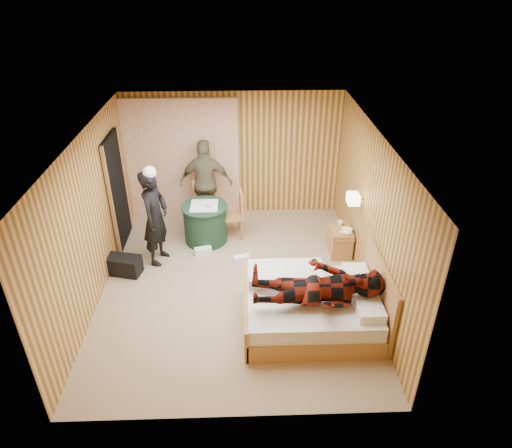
{
  "coord_description": "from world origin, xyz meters",
  "views": [
    {
      "loc": [
        0.15,
        -5.95,
        4.62
      ],
      "look_at": [
        0.36,
        0.13,
        1.05
      ],
      "focal_mm": 32.0,
      "sensor_mm": 36.0,
      "label": 1
    }
  ],
  "objects_px": {
    "bed": "(312,306)",
    "man_at_table": "(206,183)",
    "chair_near": "(235,211)",
    "duffel_bag": "(124,265)",
    "chair_far": "(205,199)",
    "woman_standing": "(155,218)",
    "nightstand": "(340,241)",
    "man_on_bed": "(319,280)",
    "wall_lamp": "(353,199)",
    "round_table": "(205,223)"
  },
  "relations": [
    {
      "from": "wall_lamp",
      "to": "bed",
      "type": "bearing_deg",
      "value": -119.76
    },
    {
      "from": "wall_lamp",
      "to": "man_on_bed",
      "type": "relative_size",
      "value": 0.15
    },
    {
      "from": "bed",
      "to": "nightstand",
      "type": "distance_m",
      "value": 1.92
    },
    {
      "from": "duffel_bag",
      "to": "woman_standing",
      "type": "xyz_separation_m",
      "value": [
        0.54,
        0.37,
        0.69
      ]
    },
    {
      "from": "nightstand",
      "to": "chair_near",
      "type": "xyz_separation_m",
      "value": [
        -1.86,
        0.65,
        0.28
      ]
    },
    {
      "from": "bed",
      "to": "man_on_bed",
      "type": "height_order",
      "value": "man_on_bed"
    },
    {
      "from": "wall_lamp",
      "to": "round_table",
      "type": "height_order",
      "value": "wall_lamp"
    },
    {
      "from": "chair_near",
      "to": "man_at_table",
      "type": "bearing_deg",
      "value": -140.76
    },
    {
      "from": "wall_lamp",
      "to": "chair_near",
      "type": "distance_m",
      "value": 2.29
    },
    {
      "from": "bed",
      "to": "duffel_bag",
      "type": "bearing_deg",
      "value": 156.46
    },
    {
      "from": "chair_far",
      "to": "duffel_bag",
      "type": "height_order",
      "value": "chair_far"
    },
    {
      "from": "nightstand",
      "to": "woman_standing",
      "type": "bearing_deg",
      "value": -178.25
    },
    {
      "from": "bed",
      "to": "man_at_table",
      "type": "height_order",
      "value": "man_at_table"
    },
    {
      "from": "chair_near",
      "to": "man_on_bed",
      "type": "xyz_separation_m",
      "value": [
        1.13,
        -2.65,
        0.39
      ]
    },
    {
      "from": "round_table",
      "to": "woman_standing",
      "type": "height_order",
      "value": "woman_standing"
    },
    {
      "from": "chair_near",
      "to": "man_on_bed",
      "type": "distance_m",
      "value": 2.91
    },
    {
      "from": "chair_far",
      "to": "man_at_table",
      "type": "height_order",
      "value": "man_at_table"
    },
    {
      "from": "nightstand",
      "to": "man_at_table",
      "type": "distance_m",
      "value": 2.77
    },
    {
      "from": "duffel_bag",
      "to": "man_on_bed",
      "type": "bearing_deg",
      "value": -13.08
    },
    {
      "from": "wall_lamp",
      "to": "duffel_bag",
      "type": "bearing_deg",
      "value": -178.62
    },
    {
      "from": "man_on_bed",
      "to": "wall_lamp",
      "type": "bearing_deg",
      "value": 64.42
    },
    {
      "from": "wall_lamp",
      "to": "round_table",
      "type": "bearing_deg",
      "value": 159.9
    },
    {
      "from": "chair_far",
      "to": "woman_standing",
      "type": "relative_size",
      "value": 0.55
    },
    {
      "from": "round_table",
      "to": "chair_far",
      "type": "bearing_deg",
      "value": 92.98
    },
    {
      "from": "wall_lamp",
      "to": "woman_standing",
      "type": "bearing_deg",
      "value": 174.98
    },
    {
      "from": "chair_near",
      "to": "duffel_bag",
      "type": "height_order",
      "value": "chair_near"
    },
    {
      "from": "round_table",
      "to": "duffel_bag",
      "type": "xyz_separation_m",
      "value": [
        -1.31,
        -0.99,
        -0.22
      ]
    },
    {
      "from": "wall_lamp",
      "to": "man_at_table",
      "type": "distance_m",
      "value": 2.97
    },
    {
      "from": "chair_near",
      "to": "woman_standing",
      "type": "height_order",
      "value": "woman_standing"
    },
    {
      "from": "wall_lamp",
      "to": "nightstand",
      "type": "bearing_deg",
      "value": 96.46
    },
    {
      "from": "bed",
      "to": "man_at_table",
      "type": "relative_size",
      "value": 1.13
    },
    {
      "from": "wall_lamp",
      "to": "man_on_bed",
      "type": "distance_m",
      "value": 1.83
    },
    {
      "from": "bed",
      "to": "nightstand",
      "type": "height_order",
      "value": "bed"
    },
    {
      "from": "chair_near",
      "to": "man_on_bed",
      "type": "height_order",
      "value": "man_on_bed"
    },
    {
      "from": "chair_far",
      "to": "woman_standing",
      "type": "distance_m",
      "value": 1.51
    },
    {
      "from": "chair_far",
      "to": "woman_standing",
      "type": "bearing_deg",
      "value": -144.88
    },
    {
      "from": "duffel_bag",
      "to": "woman_standing",
      "type": "bearing_deg",
      "value": 48.58
    },
    {
      "from": "bed",
      "to": "chair_near",
      "type": "distance_m",
      "value": 2.68
    },
    {
      "from": "wall_lamp",
      "to": "chair_far",
      "type": "relative_size",
      "value": 0.28
    },
    {
      "from": "bed",
      "to": "woman_standing",
      "type": "height_order",
      "value": "woman_standing"
    },
    {
      "from": "round_table",
      "to": "chair_near",
      "type": "height_order",
      "value": "chair_near"
    },
    {
      "from": "bed",
      "to": "round_table",
      "type": "height_order",
      "value": "bed"
    },
    {
      "from": "nightstand",
      "to": "man_on_bed",
      "type": "bearing_deg",
      "value": -110.09
    },
    {
      "from": "woman_standing",
      "to": "man_at_table",
      "type": "distance_m",
      "value": 1.53
    },
    {
      "from": "wall_lamp",
      "to": "man_at_table",
      "type": "xyz_separation_m",
      "value": [
        -2.46,
        1.6,
        -0.44
      ]
    },
    {
      "from": "bed",
      "to": "chair_far",
      "type": "height_order",
      "value": "bed"
    },
    {
      "from": "duffel_bag",
      "to": "round_table",
      "type": "bearing_deg",
      "value": 50.88
    },
    {
      "from": "bed",
      "to": "duffel_bag",
      "type": "height_order",
      "value": "bed"
    },
    {
      "from": "chair_near",
      "to": "man_at_table",
      "type": "height_order",
      "value": "man_at_table"
    },
    {
      "from": "chair_far",
      "to": "chair_near",
      "type": "relative_size",
      "value": 0.99
    }
  ]
}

